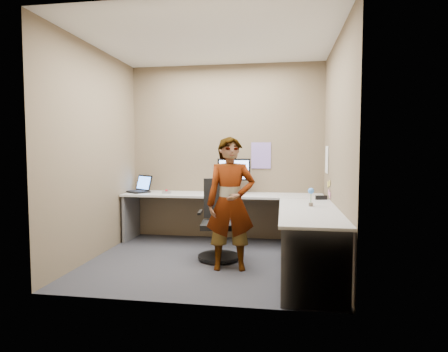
% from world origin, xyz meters
% --- Properties ---
extents(ground, '(3.00, 3.00, 0.00)m').
position_xyz_m(ground, '(0.00, 0.00, 0.00)').
color(ground, '#27272C').
rests_on(ground, ground).
extents(wall_back, '(3.00, 0.00, 3.00)m').
position_xyz_m(wall_back, '(0.00, 1.30, 1.35)').
color(wall_back, brown).
rests_on(wall_back, ground).
extents(wall_right, '(0.00, 2.70, 2.70)m').
position_xyz_m(wall_right, '(1.50, 0.00, 1.35)').
color(wall_right, brown).
rests_on(wall_right, ground).
extents(wall_left, '(0.00, 2.70, 2.70)m').
position_xyz_m(wall_left, '(-1.50, 0.00, 1.35)').
color(wall_left, brown).
rests_on(wall_left, ground).
extents(ceiling, '(3.00, 3.00, 0.00)m').
position_xyz_m(ceiling, '(0.00, 0.00, 2.70)').
color(ceiling, white).
rests_on(ceiling, wall_back).
extents(desk, '(2.98, 2.58, 0.73)m').
position_xyz_m(desk, '(0.44, 0.39, 0.59)').
color(desk, '#AFAFAF').
rests_on(desk, ground).
extents(paper_ream, '(0.32, 0.25, 0.06)m').
position_xyz_m(paper_ream, '(0.16, 1.02, 0.76)').
color(paper_ream, red).
rests_on(paper_ream, desk).
extents(monitor, '(0.49, 0.16, 0.46)m').
position_xyz_m(monitor, '(0.16, 1.03, 1.07)').
color(monitor, black).
rests_on(monitor, paper_ream).
extents(laptop, '(0.47, 0.46, 0.26)m').
position_xyz_m(laptop, '(-1.31, 1.03, 0.80)').
color(laptop, black).
rests_on(laptop, desk).
extents(trackball_mouse, '(0.12, 0.08, 0.07)m').
position_xyz_m(trackball_mouse, '(-0.82, 0.85, 0.76)').
color(trackball_mouse, '#B7B7BC').
rests_on(trackball_mouse, desk).
extents(origami, '(0.10, 0.10, 0.06)m').
position_xyz_m(origami, '(0.20, 0.85, 0.76)').
color(origami, white).
rests_on(origami, desk).
extents(stapler, '(0.16, 0.07, 0.05)m').
position_xyz_m(stapler, '(1.39, 0.55, 0.76)').
color(stapler, black).
rests_on(stapler, desk).
extents(flower, '(0.07, 0.07, 0.22)m').
position_xyz_m(flower, '(1.21, -0.07, 0.87)').
color(flower, brown).
rests_on(flower, desk).
extents(calendar_purple, '(0.30, 0.01, 0.40)m').
position_xyz_m(calendar_purple, '(0.55, 1.29, 1.30)').
color(calendar_purple, '#846BB7').
rests_on(calendar_purple, wall_back).
extents(calendar_white, '(0.01, 0.28, 0.38)m').
position_xyz_m(calendar_white, '(1.49, 0.90, 1.25)').
color(calendar_white, white).
rests_on(calendar_white, wall_right).
extents(sticky_note_a, '(0.01, 0.07, 0.07)m').
position_xyz_m(sticky_note_a, '(1.49, 0.55, 0.95)').
color(sticky_note_a, '#F2E059').
rests_on(sticky_note_a, wall_right).
extents(sticky_note_b, '(0.01, 0.07, 0.07)m').
position_xyz_m(sticky_note_b, '(1.49, 0.60, 0.82)').
color(sticky_note_b, pink).
rests_on(sticky_note_b, wall_right).
extents(sticky_note_c, '(0.01, 0.07, 0.07)m').
position_xyz_m(sticky_note_c, '(1.49, 0.48, 0.80)').
color(sticky_note_c, pink).
rests_on(sticky_note_c, wall_right).
extents(sticky_note_d, '(0.01, 0.07, 0.07)m').
position_xyz_m(sticky_note_d, '(1.49, 0.70, 0.92)').
color(sticky_note_d, '#F2E059').
rests_on(sticky_note_d, wall_right).
extents(office_chair, '(0.54, 0.53, 0.99)m').
position_xyz_m(office_chair, '(0.09, 0.15, 0.41)').
color(office_chair, black).
rests_on(office_chair, ground).
extents(person, '(0.61, 0.46, 1.54)m').
position_xyz_m(person, '(0.29, -0.25, 0.77)').
color(person, '#999399').
rests_on(person, ground).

